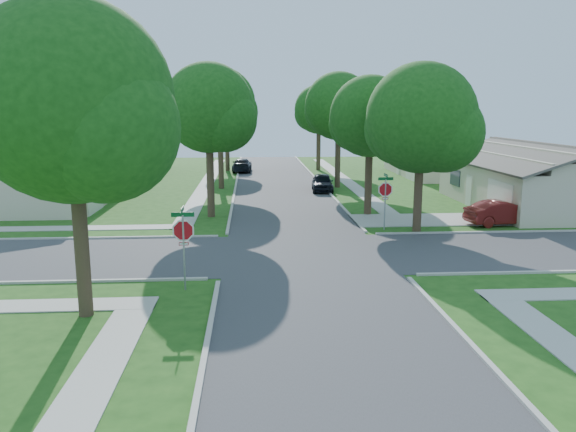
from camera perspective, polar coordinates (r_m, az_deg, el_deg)
The scene contains 22 objects.
ground at distance 24.90m, azimuth 1.68°, elevation -3.86°, with size 100.00×100.00×0.00m, color #1E4A14.
road_ns at distance 24.90m, azimuth 1.68°, elevation -3.84°, with size 7.00×100.00×0.02m, color #333335.
sidewalk_ne at distance 51.07m, azimuth 5.72°, elevation 3.74°, with size 1.20×40.00×0.04m, color #9E9B91.
sidewalk_nw at distance 50.51m, azimuth -8.09°, elevation 3.60°, with size 1.20×40.00×0.04m, color #9E9B91.
driveway at distance 33.31m, azimuth 14.14°, elevation -0.36°, with size 8.80×3.60×0.05m, color #9E9B91.
stop_sign_sw at distance 19.89m, azimuth -10.58°, elevation -1.81°, with size 1.05×0.80×2.98m.
stop_sign_ne at distance 29.83m, azimuth 9.86°, elevation 2.43°, with size 1.05×0.80×2.98m.
tree_e_near at distance 33.73m, azimuth 8.42°, elevation 9.60°, with size 4.97×4.80×8.28m.
tree_e_mid at distance 45.53m, azimuth 5.23°, elevation 10.75°, with size 5.59×5.40×9.21m.
tree_e_far at distance 58.41m, azimuth 3.20°, elevation 10.53°, with size 5.17×5.00×8.72m.
tree_w_near at distance 33.06m, azimuth -7.97°, elevation 10.41°, with size 5.38×5.20×8.97m.
tree_w_mid at distance 45.03m, azimuth -6.89°, elevation 11.01°, with size 5.80×5.60×9.56m.
tree_w_far at distance 58.03m, azimuth -6.21°, elevation 10.02°, with size 4.76×4.60×8.04m.
tree_sw_corner at distance 17.73m, azimuth -20.89°, elevation 9.95°, with size 6.21×6.00×9.55m.
tree_ne_corner at distance 29.49m, azimuth 13.49°, elevation 9.15°, with size 5.80×5.60×8.66m.
house_ne_near at distance 39.77m, azimuth 23.68°, elevation 3.01°, with size 8.42×13.60×4.23m.
house_ne_far at distance 56.25m, azimuth 15.28°, elevation 5.60°, with size 8.42×13.60×4.23m.
house_nw_near at distance 41.57m, azimuth -23.02°, elevation 3.37°, with size 8.42×13.60×4.23m.
house_nw_far at distance 57.81m, azimuth -17.56°, elevation 5.61°, with size 8.42×13.60×4.23m.
car_driveway at distance 33.04m, azimuth 20.99°, elevation 0.30°, with size 1.43×4.10×1.35m, color maroon.
car_curb_east at distance 43.62m, azimuth 3.50°, elevation 3.42°, with size 1.60×3.98×1.35m, color black.
car_curb_west at distance 57.07m, azimuth -4.69°, elevation 5.17°, with size 1.90×4.67×1.36m, color black.
Camera 1 is at (-2.33, -23.97, 6.34)m, focal length 35.00 mm.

